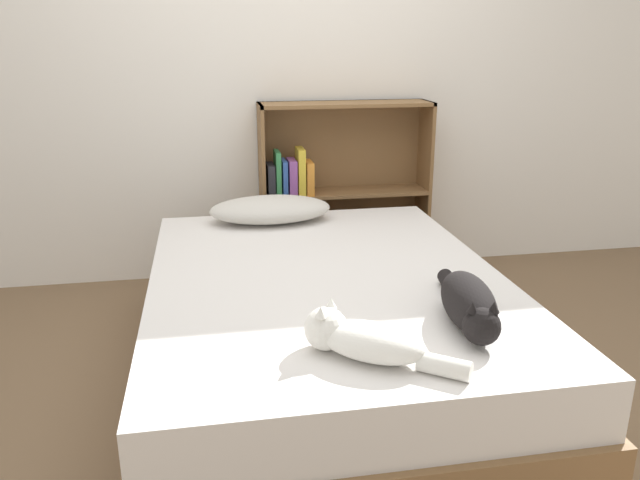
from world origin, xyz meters
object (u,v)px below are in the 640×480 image
at_px(bed, 326,329).
at_px(cat_dark, 469,304).
at_px(pillow, 270,209).
at_px(cat_light, 361,339).
at_px(bookshelf, 336,188).

height_order(bed, cat_dark, cat_dark).
relative_size(pillow, cat_light, 1.39).
xyz_separation_m(cat_dark, bookshelf, (-0.08, 1.79, -0.02)).
distance_m(bed, pillow, 0.87).
bearing_deg(cat_light, pillow, -49.22).
relative_size(pillow, cat_dark, 1.06).
bearing_deg(cat_dark, cat_light, -60.43).
xyz_separation_m(bed, cat_light, (-0.03, -0.69, 0.30)).
relative_size(pillow, bookshelf, 0.60).
bearing_deg(cat_light, bed, -55.94).
bearing_deg(bed, bookshelf, 76.64).
distance_m(bed, cat_light, 0.75).
bearing_deg(bookshelf, cat_dark, -87.36).
height_order(cat_light, cat_dark, cat_dark).
xyz_separation_m(cat_light, bookshelf, (0.32, 1.94, -0.00)).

